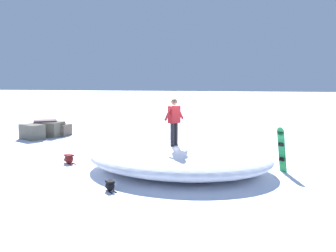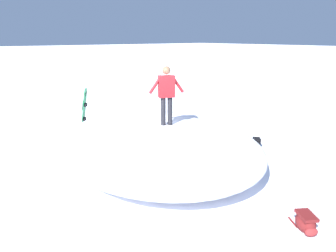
{
  "view_description": "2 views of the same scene",
  "coord_description": "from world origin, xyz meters",
  "px_view_note": "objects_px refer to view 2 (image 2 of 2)",
  "views": [
    {
      "loc": [
        -3.03,
        12.69,
        3.22
      ],
      "look_at": [
        0.29,
        0.75,
        1.71
      ],
      "focal_mm": 37.99,
      "sensor_mm": 36.0,
      "label": 1
    },
    {
      "loc": [
        6.58,
        -4.5,
        3.44
      ],
      "look_at": [
        0.52,
        0.25,
        1.07
      ],
      "focal_mm": 31.05,
      "sensor_mm": 36.0,
      "label": 2
    }
  ],
  "objects_px": {
    "backpack_near": "(257,143)",
    "snowboard_primary_upright": "(84,109)",
    "backpack_far": "(306,223)",
    "snowboarder_standing": "(167,92)"
  },
  "relations": [
    {
      "from": "backpack_near",
      "to": "snowboard_primary_upright",
      "type": "bearing_deg",
      "value": -143.88
    },
    {
      "from": "backpack_far",
      "to": "snowboard_primary_upright",
      "type": "bearing_deg",
      "value": -174.65
    },
    {
      "from": "snowboard_primary_upright",
      "to": "backpack_near",
      "type": "relative_size",
      "value": 3.27
    },
    {
      "from": "snowboarder_standing",
      "to": "backpack_near",
      "type": "distance_m",
      "value": 3.47
    },
    {
      "from": "backpack_far",
      "to": "backpack_near",
      "type": "bearing_deg",
      "value": 137.25
    },
    {
      "from": "snowboard_primary_upright",
      "to": "snowboarder_standing",
      "type": "bearing_deg",
      "value": 14.64
    },
    {
      "from": "snowboard_primary_upright",
      "to": "backpack_near",
      "type": "bearing_deg",
      "value": 36.12
    },
    {
      "from": "snowboard_primary_upright",
      "to": "backpack_near",
      "type": "distance_m",
      "value": 6.25
    },
    {
      "from": "snowboarder_standing",
      "to": "backpack_near",
      "type": "xyz_separation_m",
      "value": [
        1.29,
        2.69,
        -1.78
      ]
    },
    {
      "from": "snowboarder_standing",
      "to": "snowboard_primary_upright",
      "type": "relative_size",
      "value": 1.02
    }
  ]
}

